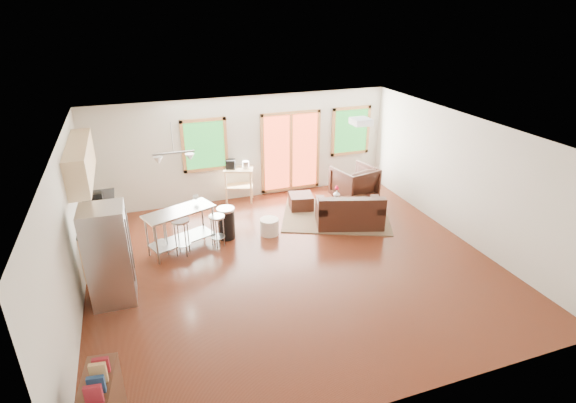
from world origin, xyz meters
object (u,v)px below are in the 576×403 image
object	(u,v)px
island	(180,223)
armchair	(354,182)
refrigerator	(109,256)
kitchen_cart	(238,173)
ottoman	(301,202)
coffee_table	(350,202)
loveseat	(349,213)
rug	(336,216)

from	to	relation	value
island	armchair	bearing A→B (deg)	14.29
refrigerator	kitchen_cart	distance (m)	4.47
ottoman	kitchen_cart	world-z (taller)	kitchen_cart
coffee_table	refrigerator	xyz separation A→B (m)	(-5.28, -1.71, 0.55)
loveseat	coffee_table	bearing A→B (deg)	79.15
coffee_table	island	xyz separation A→B (m)	(-3.99, -0.38, 0.29)
coffee_table	refrigerator	world-z (taller)	refrigerator
loveseat	ottoman	world-z (taller)	loveseat
island	kitchen_cart	world-z (taller)	kitchen_cart
coffee_table	ottoman	xyz separation A→B (m)	(-1.00, 0.67, -0.13)
rug	kitchen_cart	size ratio (longest dim) A/B	2.23
loveseat	coffee_table	world-z (taller)	loveseat
rug	ottoman	world-z (taller)	ottoman
armchair	island	xyz separation A→B (m)	(-4.47, -1.14, 0.12)
ottoman	coffee_table	bearing A→B (deg)	-33.79
rug	loveseat	distance (m)	0.62
rug	armchair	distance (m)	1.24
loveseat	island	world-z (taller)	island
island	kitchen_cart	distance (m)	2.62
coffee_table	ottoman	distance (m)	1.21
loveseat	armchair	bearing A→B (deg)	77.12
refrigerator	loveseat	bearing A→B (deg)	14.90
refrigerator	coffee_table	bearing A→B (deg)	19.72
rug	coffee_table	xyz separation A→B (m)	(0.37, 0.01, 0.30)
refrigerator	island	bearing A→B (deg)	47.75
rug	ottoman	distance (m)	0.94
coffee_table	island	bearing A→B (deg)	-174.57
rug	coffee_table	bearing A→B (deg)	1.46
kitchen_cart	loveseat	bearing A→B (deg)	-47.22
coffee_table	kitchen_cart	size ratio (longest dim) A/B	0.88
rug	kitchen_cart	bearing A→B (deg)	139.89
coffee_table	ottoman	bearing A→B (deg)	146.21
rug	island	size ratio (longest dim) A/B	1.64
refrigerator	island	size ratio (longest dim) A/B	1.15
coffee_table	kitchen_cart	bearing A→B (deg)	144.85
coffee_table	refrigerator	distance (m)	5.58
coffee_table	island	world-z (taller)	island
kitchen_cart	coffee_table	bearing A→B (deg)	-35.15
armchair	kitchen_cart	xyz separation A→B (m)	(-2.80, 0.88, 0.27)
rug	ottoman	size ratio (longest dim) A/B	4.47
ottoman	island	bearing A→B (deg)	-160.71
rug	armchair	world-z (taller)	armchair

